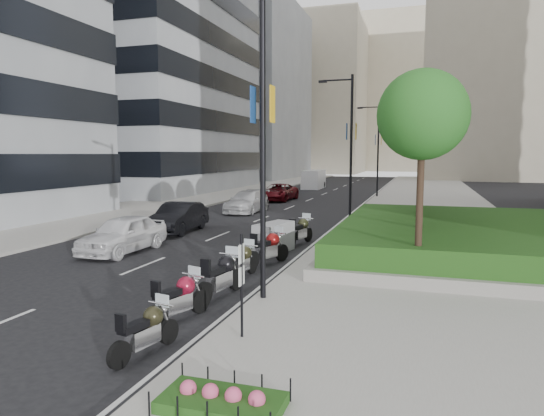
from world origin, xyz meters
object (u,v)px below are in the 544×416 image
at_px(motorcycle_3, 242,262).
at_px(car_c, 247,202).
at_px(lamp_post_0, 257,124).
at_px(delivery_van, 313,180).
at_px(motorcycle_6, 301,231).
at_px(car_d, 278,192).
at_px(car_b, 179,217).
at_px(motorcycle_0, 146,330).
at_px(motorcycle_2, 222,276).
at_px(motorcycle_4, 268,248).
at_px(lamp_post_1, 349,140).
at_px(car_a, 123,234).
at_px(parking_sign, 242,280).
at_px(motorcycle_1, 179,298).
at_px(motorcycle_5, 274,238).
at_px(lamp_post_2, 377,145).

bearing_deg(motorcycle_3, car_c, 27.63).
xyz_separation_m(lamp_post_0, delivery_van, (-8.48, 45.37, -4.01)).
bearing_deg(motorcycle_6, car_d, 32.40).
bearing_deg(car_b, lamp_post_0, -56.33).
bearing_deg(motorcycle_0, motorcycle_2, 13.45).
bearing_deg(car_b, motorcycle_4, -44.50).
bearing_deg(car_c, lamp_post_1, -22.92).
bearing_deg(car_a, car_d, 92.39).
bearing_deg(motorcycle_2, car_b, 42.64).
distance_m(lamp_post_0, car_b, 14.05).
xyz_separation_m(motorcycle_0, car_b, (-7.19, 14.78, 0.27)).
bearing_deg(car_c, car_b, -92.87).
height_order(parking_sign, motorcycle_1, parking_sign).
bearing_deg(motorcycle_5, motorcycle_0, -162.52).
distance_m(motorcycle_4, delivery_van, 41.44).
distance_m(car_c, car_d, 9.14).
bearing_deg(lamp_post_1, motorcycle_2, -94.02).
relative_size(lamp_post_0, motorcycle_1, 4.12).
height_order(motorcycle_5, car_c, car_c).
height_order(lamp_post_2, car_a, lamp_post_2).
distance_m(lamp_post_1, lamp_post_2, 18.00).
bearing_deg(motorcycle_0, motorcycle_5, 14.58).
bearing_deg(motorcycle_2, car_a, 62.85).
distance_m(lamp_post_2, car_b, 26.13).
bearing_deg(motorcycle_4, motorcycle_1, -159.45).
bearing_deg(lamp_post_2, lamp_post_1, -90.00).
distance_m(motorcycle_4, motorcycle_5, 2.26).
relative_size(motorcycle_1, motorcycle_2, 0.90).
bearing_deg(motorcycle_2, motorcycle_1, -176.36).
distance_m(parking_sign, car_b, 16.23).
bearing_deg(delivery_van, motorcycle_4, -80.98).
bearing_deg(motorcycle_5, parking_sign, -152.45).
distance_m(lamp_post_1, motorcycle_0, 21.72).
bearing_deg(motorcycle_2, lamp_post_2, 6.67).
xyz_separation_m(motorcycle_5, motorcycle_6, (0.61, 2.29, -0.01)).
bearing_deg(lamp_post_0, motorcycle_2, 173.64).
height_order(parking_sign, motorcycle_4, parking_sign).
distance_m(lamp_post_1, motorcycle_1, 19.69).
xyz_separation_m(lamp_post_1, car_c, (-7.83, 3.23, -4.29)).
distance_m(motorcycle_0, motorcycle_3, 6.58).
bearing_deg(lamp_post_2, motorcycle_0, -91.52).
relative_size(motorcycle_0, motorcycle_2, 0.83).
bearing_deg(motorcycle_0, car_a, 48.29).
distance_m(lamp_post_0, motorcycle_5, 8.26).
distance_m(motorcycle_0, motorcycle_6, 13.30).
xyz_separation_m(car_a, delivery_van, (-0.59, 40.41, 0.25)).
xyz_separation_m(lamp_post_1, parking_sign, (0.66, -20.00, -3.61)).
height_order(lamp_post_1, car_a, lamp_post_1).
height_order(lamp_post_0, lamp_post_2, same).
xyz_separation_m(lamp_post_2, car_c, (-7.83, -14.77, -4.29)).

